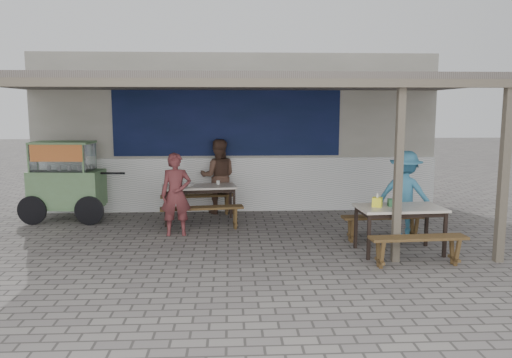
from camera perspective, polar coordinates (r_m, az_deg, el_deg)
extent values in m
plane|color=slate|center=(8.42, -1.95, -7.76)|extent=(60.00, 60.00, 0.00)
cube|color=#B5B0A3|center=(11.71, -2.29, 5.41)|extent=(9.00, 1.20, 3.50)
cube|color=white|center=(11.20, -2.23, -0.63)|extent=(9.00, 0.10, 1.20)
cube|color=#10184D|center=(11.08, -3.31, 6.80)|extent=(5.00, 0.03, 1.60)
cube|color=#605752|center=(9.11, -2.15, 10.93)|extent=(9.00, 4.20, 0.12)
cube|color=#655C4C|center=(7.06, -1.91, 10.94)|extent=(9.00, 0.12, 0.12)
cube|color=#655C4C|center=(8.21, 26.47, 0.60)|extent=(0.12, 0.12, 2.70)
cube|color=#655C4C|center=(7.67, 15.96, 0.67)|extent=(0.11, 0.11, 2.70)
cube|color=white|center=(10.10, -6.52, -0.89)|extent=(1.54, 0.84, 0.04)
cube|color=black|center=(10.11, -6.51, -1.23)|extent=(1.43, 0.73, 0.06)
cube|color=black|center=(9.88, -10.27, -3.38)|extent=(0.05, 0.05, 0.71)
cube|color=black|center=(9.97, -2.51, -3.15)|extent=(0.05, 0.05, 0.71)
cube|color=black|center=(10.41, -10.29, -2.80)|extent=(0.05, 0.05, 0.71)
cube|color=black|center=(10.49, -2.92, -2.59)|extent=(0.05, 0.05, 0.71)
cube|color=brown|center=(9.49, -6.20, -3.31)|extent=(1.59, 0.48, 0.04)
cube|color=brown|center=(9.51, -10.00, -4.74)|extent=(0.09, 0.28, 0.41)
cube|color=brown|center=(9.60, -2.40, -4.50)|extent=(0.09, 0.28, 0.41)
cube|color=brown|center=(10.81, -6.74, -1.91)|extent=(1.59, 0.48, 0.04)
cube|color=brown|center=(10.83, -10.07, -3.17)|extent=(0.09, 0.28, 0.41)
cube|color=brown|center=(10.91, -3.40, -2.98)|extent=(0.09, 0.28, 0.41)
cube|color=white|center=(8.25, 16.13, -3.20)|extent=(1.38, 0.84, 0.04)
cube|color=black|center=(8.26, 16.12, -3.60)|extent=(1.27, 0.73, 0.06)
cube|color=black|center=(7.83, 12.77, -6.50)|extent=(0.05, 0.05, 0.71)
cube|color=black|center=(8.30, 20.78, -5.99)|extent=(0.05, 0.05, 0.71)
cube|color=black|center=(8.41, 11.35, -5.43)|extent=(0.05, 0.05, 0.71)
cube|color=black|center=(8.86, 18.90, -5.03)|extent=(0.05, 0.05, 0.71)
cube|color=brown|center=(7.68, 18.06, -6.40)|extent=(1.45, 0.37, 0.04)
cube|color=brown|center=(7.53, 14.00, -8.31)|extent=(0.07, 0.28, 0.41)
cube|color=brown|center=(7.99, 21.74, -7.70)|extent=(0.07, 0.28, 0.41)
cube|color=brown|center=(8.95, 14.33, -4.21)|extent=(1.45, 0.37, 0.04)
cube|color=brown|center=(8.82, 10.80, -5.78)|extent=(0.07, 0.28, 0.41)
cube|color=brown|center=(9.22, 17.61, -5.42)|extent=(0.07, 0.28, 0.41)
cube|color=#689463|center=(10.91, -20.75, -0.99)|extent=(1.45, 0.83, 0.73)
cube|color=#689463|center=(10.97, -20.65, -2.98)|extent=(1.40, 0.78, 0.05)
cylinder|color=black|center=(10.85, -24.23, -3.30)|extent=(0.58, 0.09, 0.58)
cylinder|color=black|center=(10.41, -18.53, -3.46)|extent=(0.58, 0.09, 0.58)
cube|color=silver|center=(10.85, -21.18, 2.40)|extent=(1.19, 0.71, 0.57)
cube|color=#689463|center=(10.83, -21.25, 3.90)|extent=(1.23, 0.75, 0.04)
cube|color=#E14B35|center=(10.53, -21.89, 2.75)|extent=(1.04, 0.10, 0.33)
cylinder|color=black|center=(10.58, -16.66, 0.63)|extent=(0.73, 0.09, 0.04)
imported|color=brown|center=(9.14, -9.12, -1.75)|extent=(0.58, 0.40, 1.50)
imported|color=brown|center=(10.95, -4.34, 0.29)|extent=(0.80, 0.63, 1.63)
imported|color=teal|center=(9.29, 16.65, -1.68)|extent=(1.16, 1.02, 1.55)
cube|color=yellow|center=(8.14, 13.69, -2.58)|extent=(0.20, 0.20, 0.15)
cube|color=#2D673E|center=(8.25, 15.45, -2.61)|extent=(0.18, 0.13, 0.12)
cylinder|color=silver|center=(10.25, -4.36, -0.39)|extent=(0.07, 0.07, 0.08)
imported|color=silver|center=(10.08, -7.68, -0.67)|extent=(0.26, 0.26, 0.05)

